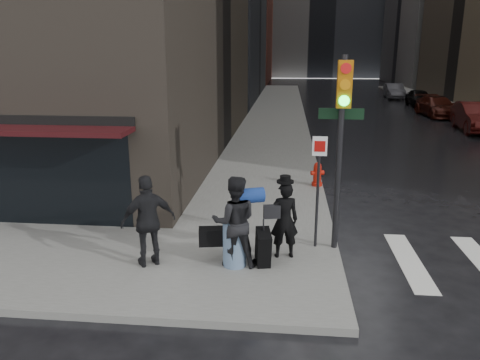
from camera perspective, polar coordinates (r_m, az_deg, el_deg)
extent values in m
plane|color=black|center=(9.78, 0.64, -11.45)|extent=(140.00, 140.00, 0.00)
cube|color=slate|center=(35.95, 4.55, 8.49)|extent=(4.00, 50.00, 0.15)
cube|color=slate|center=(38.13, 25.46, 7.46)|extent=(3.00, 50.00, 0.15)
cube|color=silver|center=(10.99, 19.89, -9.24)|extent=(0.50, 3.00, 0.01)
imported|color=black|center=(9.94, 5.41, -4.91)|extent=(0.67, 0.50, 1.65)
cylinder|color=black|center=(9.68, 5.54, -0.20)|extent=(0.35, 0.35, 0.04)
cylinder|color=black|center=(9.66, 5.55, 0.14)|extent=(0.22, 0.22, 0.13)
cube|color=black|center=(9.77, 3.91, -3.87)|extent=(0.37, 0.18, 0.29)
cube|color=black|center=(9.68, 2.84, -8.26)|extent=(0.39, 0.68, 0.84)
cylinder|color=black|center=(9.51, 2.88, -5.82)|extent=(0.03, 0.03, 0.39)
imported|color=black|center=(9.46, -0.67, -5.11)|extent=(1.03, 0.87, 1.90)
cube|color=black|center=(9.76, -3.35, -6.87)|extent=(0.61, 0.40, 0.36)
cylinder|color=navy|center=(9.43, 1.21, -1.90)|extent=(0.64, 0.48, 0.30)
imported|color=black|center=(9.67, -11.09, -4.93)|extent=(1.20, 0.97, 1.91)
cylinder|color=black|center=(10.24, 11.99, 2.88)|extent=(0.13, 0.13, 4.21)
cube|color=#B8690C|center=(9.79, 12.62, 11.32)|extent=(0.30, 0.19, 0.95)
cylinder|color=red|center=(9.67, 12.80, 13.14)|extent=(0.21, 0.05, 0.21)
cylinder|color=orange|center=(9.69, 12.69, 11.27)|extent=(0.21, 0.05, 0.21)
cylinder|color=#19E533|center=(9.72, 12.58, 9.42)|extent=(0.21, 0.05, 0.21)
cylinder|color=black|center=(10.42, 9.43, -1.56)|extent=(0.06, 0.06, 2.52)
cube|color=white|center=(10.13, 9.70, 4.08)|extent=(0.32, 0.02, 0.42)
cube|color=black|center=(10.16, 12.23, 7.90)|extent=(0.95, 0.04, 0.23)
cylinder|color=#B3170B|center=(15.57, 9.35, -0.47)|extent=(0.34, 0.34, 0.11)
cylinder|color=#B3170B|center=(15.49, 9.39, 0.49)|extent=(0.26, 0.26, 0.65)
sphere|color=#B3170B|center=(15.41, 9.45, 1.72)|extent=(0.24, 0.24, 0.24)
cylinder|color=#B3170B|center=(15.47, 9.41, 0.87)|extent=(0.45, 0.26, 0.15)
imported|color=#3A0D0B|center=(29.71, 26.83, 6.86)|extent=(2.16, 5.09, 1.63)
imported|color=#3A120B|center=(35.54, 22.88, 8.27)|extent=(2.30, 4.92, 1.39)
imported|color=black|center=(41.67, 20.98, 9.35)|extent=(1.77, 4.11, 1.38)
imported|color=#3F3E43|center=(47.60, 18.29, 10.25)|extent=(1.70, 4.37, 1.42)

